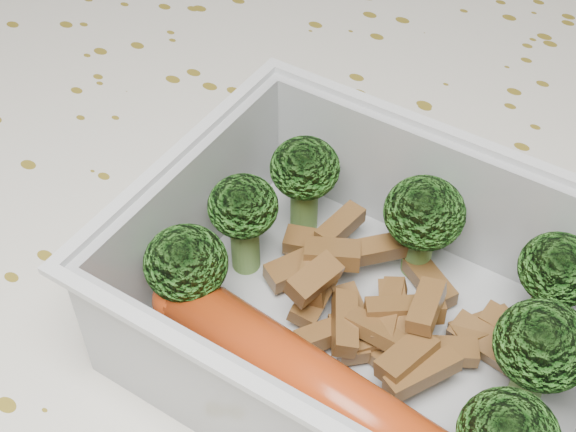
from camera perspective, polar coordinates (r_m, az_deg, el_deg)
The scene contains 6 objects.
dining_table at distance 0.46m, azimuth 1.63°, elevation -9.60°, with size 1.40×0.90×0.75m.
tablecloth at distance 0.42m, azimuth 1.77°, elevation -5.76°, with size 1.46×0.96×0.19m.
lunch_container at distance 0.34m, azimuth 5.86°, elevation -7.18°, with size 0.20×0.16×0.07m.
broccoli_florets at distance 0.33m, azimuth 7.80°, elevation -4.31°, with size 0.18×0.12×0.05m.
meat_pile at distance 0.35m, azimuth 6.49°, elevation -6.24°, with size 0.12×0.08×0.03m.
sausage at distance 0.31m, azimuth 2.77°, elevation -12.63°, with size 0.17×0.04×0.03m.
Camera 1 is at (0.13, -0.22, 1.05)m, focal length 50.00 mm.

